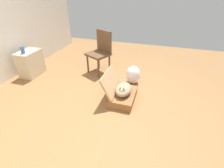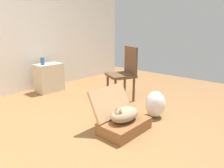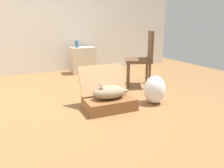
{
  "view_description": "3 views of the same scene",
  "coord_description": "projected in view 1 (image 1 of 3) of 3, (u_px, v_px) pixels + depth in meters",
  "views": [
    {
      "loc": [
        -2.05,
        -1.0,
        1.87
      ],
      "look_at": [
        0.45,
        -0.22,
        0.25
      ],
      "focal_mm": 25.94,
      "sensor_mm": 36.0,
      "label": 1
    },
    {
      "loc": [
        -1.58,
        -2.01,
        1.31
      ],
      "look_at": [
        0.6,
        -0.04,
        0.51
      ],
      "focal_mm": 33.39,
      "sensor_mm": 36.0,
      "label": 2
    },
    {
      "loc": [
        -0.73,
        -3.0,
        1.11
      ],
      "look_at": [
        0.47,
        -0.31,
        0.29
      ],
      "focal_mm": 35.39,
      "sensor_mm": 36.0,
      "label": 3
    }
  ],
  "objects": [
    {
      "name": "ground_plane",
      "position": [
        93.0,
        107.0,
        2.9
      ],
      "size": [
        7.68,
        7.68,
        0.0
      ],
      "primitive_type": "plane",
      "color": "olive",
      "rests_on": "ground"
    },
    {
      "name": "suitcase_base",
      "position": [
        123.0,
        97.0,
        3.03
      ],
      "size": [
        0.65,
        0.43,
        0.15
      ],
      "primitive_type": "cube",
      "color": "brown",
      "rests_on": "ground"
    },
    {
      "name": "suitcase_lid",
      "position": [
        111.0,
        82.0,
        2.94
      ],
      "size": [
        0.65,
        0.23,
        0.4
      ],
      "primitive_type": "cube",
      "rotation": [
        1.1,
        0.0,
        0.0
      ],
      "color": "tan",
      "rests_on": "suitcase_base"
    },
    {
      "name": "cat",
      "position": [
        123.0,
        89.0,
        2.94
      ],
      "size": [
        0.52,
        0.28,
        0.21
      ],
      "color": "#998466",
      "rests_on": "suitcase_base"
    },
    {
      "name": "plastic_bag_white",
      "position": [
        133.0,
        75.0,
        3.5
      ],
      "size": [
        0.31,
        0.3,
        0.4
      ],
      "primitive_type": "ellipsoid",
      "color": "white",
      "rests_on": "ground"
    },
    {
      "name": "side_table",
      "position": [
        31.0,
        63.0,
        3.78
      ],
      "size": [
        0.53,
        0.36,
        0.59
      ],
      "primitive_type": "cube",
      "color": "beige",
      "rests_on": "ground"
    },
    {
      "name": "vase_tall",
      "position": [
        23.0,
        50.0,
        3.47
      ],
      "size": [
        0.08,
        0.08,
        0.15
      ],
      "primitive_type": "cylinder",
      "color": "#38609E",
      "rests_on": "side_table"
    },
    {
      "name": "chair",
      "position": [
        100.0,
        51.0,
        3.81
      ],
      "size": [
        0.62,
        0.63,
        0.98
      ],
      "rotation": [
        0.0,
        0.0,
        -2.02
      ],
      "color": "brown",
      "rests_on": "ground"
    }
  ]
}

